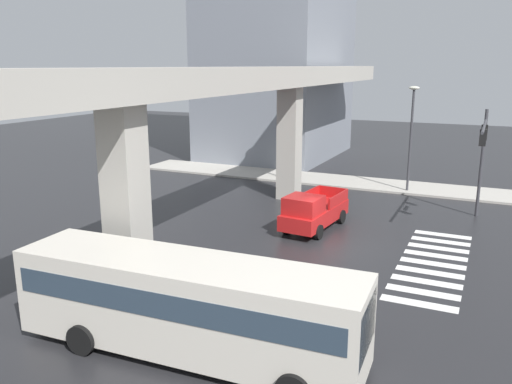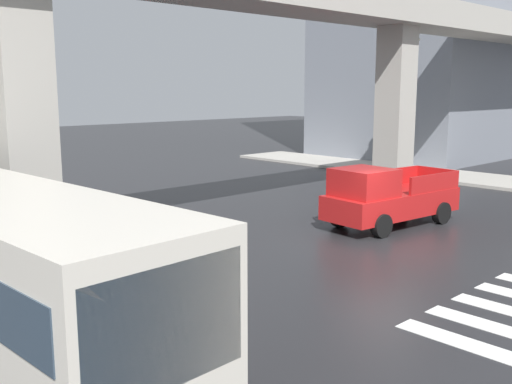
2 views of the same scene
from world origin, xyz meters
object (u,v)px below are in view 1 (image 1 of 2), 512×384
(city_bus, at_px, (187,301))
(street_lamp_near_corner, at_px, (411,127))
(pickup_truck, at_px, (313,212))
(street_lamp_mid_block, at_px, (285,121))
(traffic_signal_mast, at_px, (483,146))

(city_bus, bearing_deg, street_lamp_near_corner, -6.46)
(city_bus, relative_size, street_lamp_near_corner, 1.51)
(pickup_truck, relative_size, street_lamp_near_corner, 0.73)
(pickup_truck, height_order, street_lamp_near_corner, street_lamp_near_corner)
(street_lamp_near_corner, height_order, street_lamp_mid_block, same)
(street_lamp_near_corner, bearing_deg, city_bus, 173.54)
(traffic_signal_mast, relative_size, street_lamp_mid_block, 0.90)
(traffic_signal_mast, height_order, street_lamp_near_corner, street_lamp_near_corner)
(city_bus, relative_size, street_lamp_mid_block, 1.51)
(pickup_truck, height_order, city_bus, city_bus)
(pickup_truck, relative_size, traffic_signal_mast, 0.81)
(street_lamp_near_corner, distance_m, street_lamp_mid_block, 9.14)
(pickup_truck, distance_m, city_bus, 13.32)
(pickup_truck, height_order, traffic_signal_mast, traffic_signal_mast)
(city_bus, bearing_deg, pickup_truck, 2.31)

